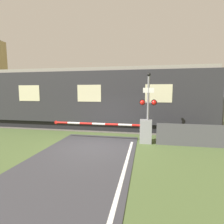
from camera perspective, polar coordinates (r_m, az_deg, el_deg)
The scene contains 6 objects.
ground_plane at distance 8.83m, azimuth -6.07°, elevation -10.98°, with size 80.00×80.00×0.00m, color #4C6033.
track_bed at distance 12.97m, azimuth -0.36°, elevation -5.11°, with size 36.00×3.20×0.13m.
train at distance 12.98m, azimuth -5.39°, elevation 4.45°, with size 16.00×2.96×4.26m.
crossing_barrier at distance 9.28m, azimuth 8.45°, elevation -5.87°, with size 5.45×0.44×1.23m.
signal_post at distance 9.09m, azimuth 11.72°, elevation 2.61°, with size 0.88×0.26×3.62m.
roadside_fence at distance 9.45m, azimuth 25.24°, elevation -6.95°, with size 3.57×0.06×1.10m.
Camera 1 is at (2.49, -8.04, 2.67)m, focal length 28.00 mm.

